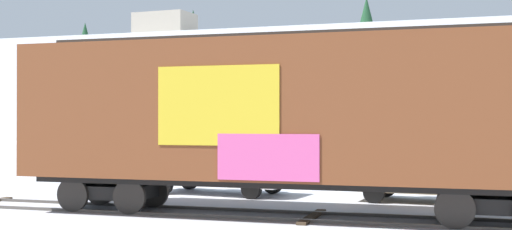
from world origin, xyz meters
TOP-DOWN VIEW (x-y plane):
  - ground_plane at (0.00, 0.00)m, footprint 260.00×260.00m
  - track at (-1.14, 0.00)m, footprint 60.02×3.22m
  - freight_car at (-1.25, -0.00)m, footprint 14.12×3.32m
  - hillside at (-0.00, 69.99)m, footprint 141.79×41.11m
  - parked_car_white at (-4.91, 4.43)m, footprint 4.93×2.34m
  - parked_car_tan at (1.94, 4.32)m, footprint 4.62×2.20m

SIDE VIEW (x-z plane):
  - ground_plane at x=0.00m, z-range 0.00..0.00m
  - track at x=-1.14m, z-range 0.00..0.08m
  - parked_car_white at x=-4.91m, z-range -0.01..1.71m
  - parked_car_tan at x=1.94m, z-range -0.01..1.80m
  - freight_car at x=-1.25m, z-range 0.30..5.03m
  - hillside at x=0.00m, z-range -2.29..14.43m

